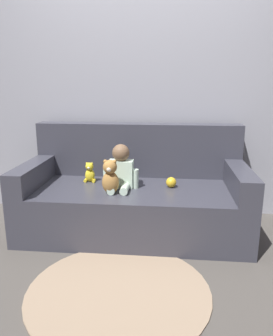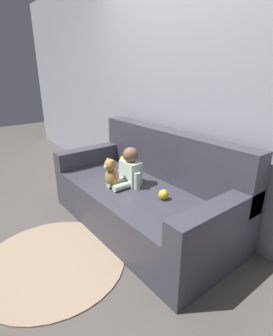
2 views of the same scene
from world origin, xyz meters
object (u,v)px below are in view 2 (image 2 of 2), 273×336
at_px(toy_ball, 163,195).
at_px(plush_toy_side, 123,165).
at_px(person_baby, 129,170).
at_px(couch, 145,195).
at_px(teddy_bear_brown, 111,173).

bearing_deg(toy_ball, plush_toy_side, 172.92).
distance_m(person_baby, toy_ball, 0.44).
bearing_deg(couch, plush_toy_side, 175.53).
bearing_deg(teddy_bear_brown, toy_ball, 24.26).
xyz_separation_m(couch, teddy_bear_brown, (-0.16, -0.27, 0.24)).
xyz_separation_m(couch, plush_toy_side, (-0.41, 0.03, 0.19)).
bearing_deg(toy_ball, teddy_bear_brown, -155.74).
xyz_separation_m(couch, toy_ball, (0.32, -0.06, 0.15)).
bearing_deg(couch, toy_ball, -10.39).
bearing_deg(toy_ball, person_baby, -173.08).
height_order(plush_toy_side, toy_ball, plush_toy_side).
xyz_separation_m(person_baby, plush_toy_side, (-0.30, 0.14, -0.07)).
relative_size(couch, person_baby, 5.15).
distance_m(couch, plush_toy_side, 0.45).
bearing_deg(plush_toy_side, person_baby, -25.15).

